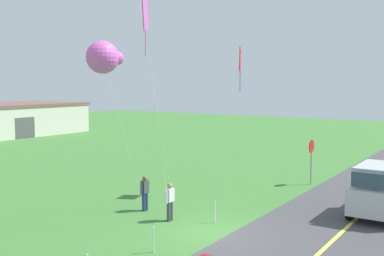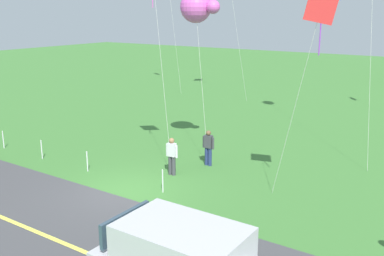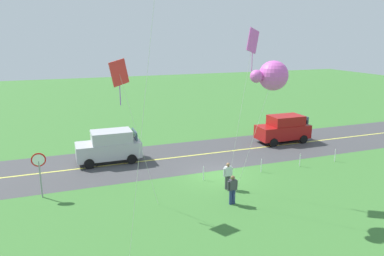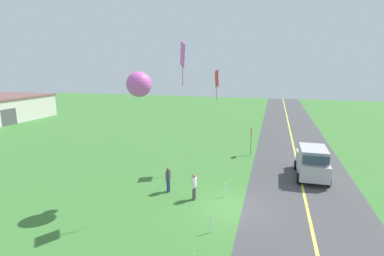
% 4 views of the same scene
% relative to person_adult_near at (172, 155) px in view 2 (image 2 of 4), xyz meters
% --- Properties ---
extents(ground_plane, '(120.00, 120.00, 0.10)m').
position_rel_person_adult_near_xyz_m(ground_plane, '(-0.41, -2.40, -0.91)').
color(ground_plane, '#3D7533').
extents(asphalt_road, '(120.00, 7.00, 0.00)m').
position_rel_person_adult_near_xyz_m(asphalt_road, '(-0.41, -6.40, -0.86)').
color(asphalt_road, '#424244').
rests_on(asphalt_road, ground).
extents(road_centre_stripe, '(120.00, 0.16, 0.00)m').
position_rel_person_adult_near_xyz_m(road_centre_stripe, '(-0.41, -6.40, -0.86)').
color(road_centre_stripe, '#E5E04C').
rests_on(road_centre_stripe, asphalt_road).
extents(person_adult_near, '(0.58, 0.22, 1.60)m').
position_rel_person_adult_near_xyz_m(person_adult_near, '(0.00, 0.00, 0.00)').
color(person_adult_near, '#3F3F47').
rests_on(person_adult_near, ground).
extents(person_adult_companion, '(0.58, 0.22, 1.60)m').
position_rel_person_adult_near_xyz_m(person_adult_companion, '(0.63, 1.86, 0.00)').
color(person_adult_companion, navy).
rests_on(person_adult_companion, ground).
extents(kite_blue_mid, '(2.11, 1.80, 7.52)m').
position_rel_person_adult_near_xyz_m(kite_blue_mid, '(-0.71, 2.95, 5.96)').
color(kite_blue_mid, silver).
rests_on(kite_blue_mid, ground).
extents(kite_green_far, '(2.15, 0.87, 7.58)m').
position_rel_person_adult_near_xyz_m(kite_green_far, '(5.90, -0.10, 5.92)').
color(kite_green_far, silver).
rests_on(kite_green_far, ground).
extents(fence_post_0, '(0.05, 0.05, 0.90)m').
position_rel_person_adult_near_xyz_m(fence_post_0, '(-9.20, -1.70, -0.41)').
color(fence_post_0, silver).
rests_on(fence_post_0, ground).
extents(fence_post_1, '(0.05, 0.05, 0.90)m').
position_rel_person_adult_near_xyz_m(fence_post_1, '(-6.24, -1.70, -0.41)').
color(fence_post_1, silver).
rests_on(fence_post_1, ground).
extents(fence_post_2, '(0.05, 0.05, 0.90)m').
position_rel_person_adult_near_xyz_m(fence_post_2, '(-3.23, -1.70, -0.41)').
color(fence_post_2, silver).
rests_on(fence_post_2, ground).
extents(fence_post_3, '(0.05, 0.05, 0.90)m').
position_rel_person_adult_near_xyz_m(fence_post_3, '(0.82, -1.70, -0.41)').
color(fence_post_3, silver).
rests_on(fence_post_3, ground).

